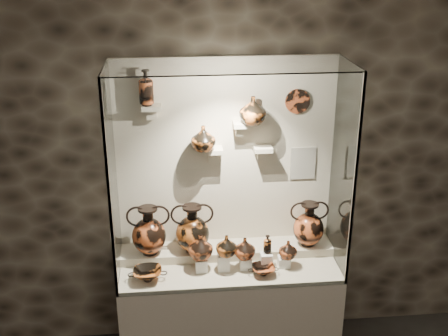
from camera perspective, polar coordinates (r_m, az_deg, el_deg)
The scene contains 35 objects.
wall_back at distance 4.37m, azimuth 0.14°, elevation 0.98°, with size 5.00×0.02×3.20m, color black.
plinth at distance 4.67m, azimuth 0.53°, elevation -14.34°, with size 1.70×0.60×0.80m, color beige.
front_tier at distance 4.44m, azimuth 0.54°, elevation -10.02°, with size 1.68×0.58×0.03m, color #BAAB90.
rear_tier at distance 4.57m, azimuth 0.31°, elevation -8.49°, with size 1.70×0.25×0.10m, color #BAAB90.
back_panel at distance 4.37m, azimuth 0.14°, elevation 0.95°, with size 1.70×0.03×1.60m, color beige.
glass_front at distance 3.81m, azimuth 1.06°, elevation -2.33°, with size 1.70×0.01×1.60m, color white.
glass_left at distance 4.08m, azimuth -11.31°, elevation -1.06°, with size 0.01×0.60×1.60m, color white.
glass_right at distance 4.25m, azimuth 12.01°, elevation -0.19°, with size 0.01×0.60×1.60m, color white.
glass_top at distance 3.84m, azimuth 0.63°, elevation 10.40°, with size 1.70×0.60×0.01m, color white.
frame_post_left at distance 3.82m, azimuth -11.59°, elevation -2.75°, with size 0.02×0.02×1.60m, color gray.
frame_post_right at distance 3.99m, azimuth 13.12°, elevation -1.75°, with size 0.02×0.02×1.60m, color gray.
pedestal_a at distance 4.35m, azimuth -2.31°, elevation -9.79°, with size 0.09×0.09×0.10m, color silver.
pedestal_b at distance 4.35m, azimuth -0.04°, elevation -9.51°, with size 0.09×0.09×0.13m, color silver.
pedestal_c at distance 4.38m, azimuth 2.20°, elevation -9.61°, with size 0.09×0.09×0.09m, color silver.
pedestal_d at distance 4.39m, azimuth 4.30°, elevation -9.32°, with size 0.09×0.09×0.12m, color silver.
pedestal_e at distance 4.43m, azimuth 6.10°, elevation -9.42°, with size 0.09×0.09×0.08m, color silver.
bracket_ul at distance 4.14m, azimuth -7.39°, elevation 6.13°, with size 0.14×0.12×0.04m, color beige.
bracket_ca at distance 4.26m, azimuth -1.10°, elevation 1.80°, with size 0.14×0.12×0.04m, color beige.
bracket_cb at distance 4.21m, azimuth 1.61°, elevation 4.45°, with size 0.10×0.12×0.04m, color beige.
bracket_cc at distance 4.30m, azimuth 3.96°, elevation 1.97°, with size 0.14×0.12×0.04m, color beige.
amphora_left at distance 4.40m, azimuth -7.65°, elevation -6.31°, with size 0.32×0.32×0.40m, color #B24B22, non-canonical shape.
amphora_mid at distance 4.39m, azimuth -3.23°, elevation -6.16°, with size 0.32×0.32×0.40m, color #C25F22, non-canonical shape.
amphora_right at distance 4.53m, azimuth 8.60°, elevation -5.65°, with size 0.29×0.29×0.37m, color #B24B22, non-canonical shape.
jug_a at distance 4.28m, azimuth -2.40°, elevation -8.00°, with size 0.19×0.19×0.20m, color #B24B22.
jug_b at distance 4.26m, azimuth 0.26°, elevation -7.89°, with size 0.16×0.16×0.17m, color #C25F22.
jug_c at distance 4.31m, azimuth 2.12°, elevation -8.13°, with size 0.16×0.16×0.17m, color #B24B22.
jug_e at distance 4.36m, azimuth 6.51°, elevation -8.23°, with size 0.14×0.14×0.15m, color #B24B22.
lekythos_small at distance 4.33m, azimuth 4.43°, elevation -7.59°, with size 0.07×0.07×0.17m, color #C25F22, non-canonical shape.
kylix_left at distance 4.27m, azimuth -7.77°, elevation -10.59°, with size 0.28×0.23×0.11m, color #C25F22, non-canonical shape.
kylix_right at distance 4.31m, azimuth 4.01°, elevation -10.24°, with size 0.22×0.19×0.09m, color #B24B22, non-canonical shape.
lekythos_tall at distance 4.09m, azimuth -7.93°, elevation 8.27°, with size 0.12×0.12×0.29m, color #B24B22, non-canonical shape.
ovoid_vase_a at distance 4.17m, azimuth -2.12°, elevation 3.04°, with size 0.19×0.19×0.19m, color #C25F22.
ovoid_vase_b at distance 4.14m, azimuth 2.94°, elevation 5.88°, with size 0.20×0.20×0.21m, color #C25F22.
wall_plate at distance 4.29m, azimuth 7.48°, elevation 6.73°, with size 0.19×0.19×0.02m, color #BE4D25.
info_placard at distance 4.47m, azimuth 8.02°, elevation 0.49°, with size 0.20×0.01×0.27m, color beige.
Camera 1 is at (-0.41, -1.56, 3.17)m, focal length 45.00 mm.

